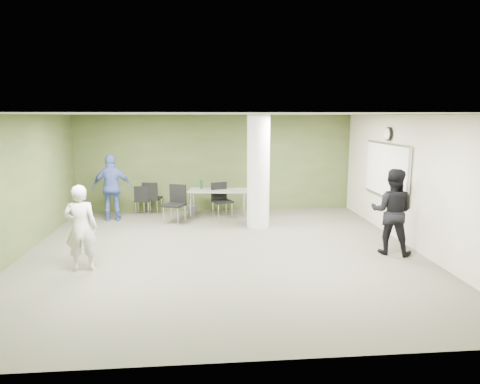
{
  "coord_description": "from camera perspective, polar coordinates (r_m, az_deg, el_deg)",
  "views": [
    {
      "loc": [
        -0.38,
        -8.43,
        2.77
      ],
      "look_at": [
        0.46,
        1.0,
        1.07
      ],
      "focal_mm": 32.0,
      "sensor_mm": 36.0,
      "label": 1
    }
  ],
  "objects": [
    {
      "name": "floor",
      "position": [
        8.88,
        -2.38,
        -8.01
      ],
      "size": [
        8.0,
        8.0,
        0.0
      ],
      "primitive_type": "plane",
      "color": "#4D4D3D",
      "rests_on": "ground"
    },
    {
      "name": "ceiling",
      "position": [
        8.44,
        -2.52,
        10.36
      ],
      "size": [
        8.0,
        8.0,
        0.0
      ],
      "primitive_type": "plane",
      "rotation": [
        3.14,
        0.0,
        0.0
      ],
      "color": "white",
      "rests_on": "wall_back"
    },
    {
      "name": "wall_back",
      "position": [
        12.51,
        -3.3,
        3.86
      ],
      "size": [
        8.0,
        2.8,
        0.02
      ],
      "primitive_type": "cube",
      "rotation": [
        1.57,
        0.0,
        0.0
      ],
      "color": "#3C4E24",
      "rests_on": "floor"
    },
    {
      "name": "wall_left",
      "position": [
        9.28,
        -27.97,
        0.48
      ],
      "size": [
        0.02,
        8.0,
        2.8
      ],
      "primitive_type": "cube",
      "color": "#3C4E24",
      "rests_on": "floor"
    },
    {
      "name": "wall_right_cream",
      "position": [
        9.6,
        22.15,
        1.21
      ],
      "size": [
        0.02,
        8.0,
        2.8
      ],
      "primitive_type": "cube",
      "color": "beige",
      "rests_on": "floor"
    },
    {
      "name": "column",
      "position": [
        10.61,
        2.45,
        2.73
      ],
      "size": [
        0.56,
        0.56,
        2.8
      ],
      "primitive_type": "cylinder",
      "color": "silver",
      "rests_on": "floor"
    },
    {
      "name": "whiteboard",
      "position": [
        10.62,
        18.89,
        2.75
      ],
      "size": [
        0.05,
        2.3,
        1.3
      ],
      "color": "silver",
      "rests_on": "wall_right_cream"
    },
    {
      "name": "wall_clock",
      "position": [
        10.56,
        19.16,
        7.33
      ],
      "size": [
        0.06,
        0.32,
        0.32
      ],
      "color": "black",
      "rests_on": "wall_right_cream"
    },
    {
      "name": "folding_table",
      "position": [
        11.77,
        -3.02,
        0.08
      ],
      "size": [
        1.68,
        0.91,
        1.01
      ],
      "rotation": [
        0.0,
        0.0,
        -0.13
      ],
      "color": "gray",
      "rests_on": "floor"
    },
    {
      "name": "wastebasket",
      "position": [
        12.18,
        -6.37,
        -2.38
      ],
      "size": [
        0.24,
        0.24,
        0.28
      ],
      "primitive_type": "cylinder",
      "color": "#4C4C4C",
      "rests_on": "floor"
    },
    {
      "name": "chair_back_left",
      "position": [
        12.32,
        -12.9,
        -0.78
      ],
      "size": [
        0.44,
        0.44,
        0.84
      ],
      "rotation": [
        0.0,
        0.0,
        3.1
      ],
      "color": "black",
      "rests_on": "floor"
    },
    {
      "name": "chair_back_right",
      "position": [
        12.28,
        -11.72,
        -0.48
      ],
      "size": [
        0.56,
        0.56,
        0.94
      ],
      "rotation": [
        0.0,
        0.0,
        2.92
      ],
      "color": "black",
      "rests_on": "floor"
    },
    {
      "name": "chair_table_left",
      "position": [
        11.26,
        -8.57,
        -1.15
      ],
      "size": [
        0.65,
        0.65,
        1.0
      ],
      "rotation": [
        0.0,
        0.0,
        -0.42
      ],
      "color": "black",
      "rests_on": "floor"
    },
    {
      "name": "chair_table_right",
      "position": [
        11.69,
        -2.56,
        -0.72
      ],
      "size": [
        0.62,
        0.62,
        0.97
      ],
      "rotation": [
        0.0,
        0.0,
        0.36
      ],
      "color": "black",
      "rests_on": "floor"
    },
    {
      "name": "woman_white",
      "position": [
        8.19,
        -20.46,
        -4.51
      ],
      "size": [
        0.6,
        0.41,
        1.57
      ],
      "primitive_type": "imported",
      "rotation": [
        0.0,
        0.0,
        3.21
      ],
      "color": "silver",
      "rests_on": "floor"
    },
    {
      "name": "man_black",
      "position": [
        9.1,
        19.62,
        -2.48
      ],
      "size": [
        1.06,
        0.98,
        1.74
      ],
      "primitive_type": "imported",
      "rotation": [
        0.0,
        0.0,
        2.64
      ],
      "color": "black",
      "rests_on": "floor"
    },
    {
      "name": "man_blue",
      "position": [
        11.82,
        -16.68,
        0.56
      ],
      "size": [
        1.06,
        0.49,
        1.77
      ],
      "primitive_type": "imported",
      "rotation": [
        0.0,
        0.0,
        3.2
      ],
      "color": "#4156A1",
      "rests_on": "floor"
    }
  ]
}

